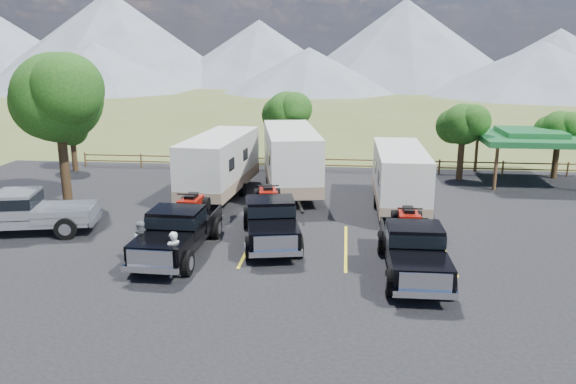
# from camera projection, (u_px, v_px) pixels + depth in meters

# --- Properties ---
(ground) EXTENTS (320.00, 320.00, 0.00)m
(ground) POSITION_uv_depth(u_px,v_px,m) (288.00, 286.00, 19.51)
(ground) COLOR #495825
(ground) RESTS_ON ground
(asphalt_lot) EXTENTS (44.00, 34.00, 0.04)m
(asphalt_lot) POSITION_uv_depth(u_px,v_px,m) (295.00, 254.00, 22.40)
(asphalt_lot) COLOR black
(asphalt_lot) RESTS_ON ground
(stall_lines) EXTENTS (12.12, 5.50, 0.01)m
(stall_lines) POSITION_uv_depth(u_px,v_px,m) (298.00, 245.00, 23.35)
(stall_lines) COLOR yellow
(stall_lines) RESTS_ON asphalt_lot
(tree_big_nw) EXTENTS (5.54, 5.18, 7.84)m
(tree_big_nw) POSITION_uv_depth(u_px,v_px,m) (57.00, 98.00, 28.04)
(tree_big_nw) COLOR black
(tree_big_nw) RESTS_ON ground
(tree_ne_a) EXTENTS (3.11, 2.92, 4.76)m
(tree_ne_a) POSITION_uv_depth(u_px,v_px,m) (463.00, 124.00, 34.14)
(tree_ne_a) COLOR black
(tree_ne_a) RESTS_ON ground
(tree_ne_b) EXTENTS (2.77, 2.59, 4.27)m
(tree_ne_b) POSITION_uv_depth(u_px,v_px,m) (559.00, 129.00, 34.60)
(tree_ne_b) COLOR black
(tree_ne_b) RESTS_ON ground
(tree_north) EXTENTS (3.46, 3.24, 5.25)m
(tree_north) POSITION_uv_depth(u_px,v_px,m) (287.00, 113.00, 37.06)
(tree_north) COLOR black
(tree_north) RESTS_ON ground
(tree_nw_small) EXTENTS (2.59, 2.43, 3.85)m
(tree_nw_small) POSITION_uv_depth(u_px,v_px,m) (72.00, 130.00, 36.78)
(tree_nw_small) COLOR black
(tree_nw_small) RESTS_ON ground
(rail_fence) EXTENTS (36.12, 0.12, 1.00)m
(rail_fence) POSITION_uv_depth(u_px,v_px,m) (347.00, 163.00, 36.98)
(rail_fence) COLOR brown
(rail_fence) RESTS_ON ground
(pavilion) EXTENTS (6.20, 6.20, 3.22)m
(pavilion) POSITION_uv_depth(u_px,v_px,m) (530.00, 137.00, 33.90)
(pavilion) COLOR brown
(pavilion) RESTS_ON ground
(mountain_range) EXTENTS (209.00, 71.00, 20.00)m
(mountain_range) POSITION_uv_depth(u_px,v_px,m) (303.00, 48.00, 120.35)
(mountain_range) COLOR slate
(mountain_range) RESTS_ON ground
(rig_left) EXTENTS (2.41, 6.43, 2.13)m
(rig_left) POSITION_uv_depth(u_px,v_px,m) (179.00, 228.00, 22.28)
(rig_left) COLOR black
(rig_left) RESTS_ON asphalt_lot
(rig_center) EXTENTS (3.20, 6.60, 2.11)m
(rig_center) POSITION_uv_depth(u_px,v_px,m) (270.00, 217.00, 23.77)
(rig_center) COLOR black
(rig_center) RESTS_ON asphalt_lot
(rig_right) EXTENTS (2.29, 6.32, 2.10)m
(rig_right) POSITION_uv_depth(u_px,v_px,m) (413.00, 246.00, 20.34)
(rig_right) COLOR black
(rig_right) RESTS_ON asphalt_lot
(trailer_left) EXTENTS (3.16, 9.76, 3.38)m
(trailer_left) POSITION_uv_depth(u_px,v_px,m) (220.00, 165.00, 30.60)
(trailer_left) COLOR white
(trailer_left) RESTS_ON asphalt_lot
(trailer_center) EXTENTS (4.15, 10.34, 3.58)m
(trailer_center) POSITION_uv_depth(u_px,v_px,m) (291.00, 159.00, 31.60)
(trailer_center) COLOR white
(trailer_center) RESTS_ON asphalt_lot
(trailer_right) EXTENTS (2.43, 9.02, 3.15)m
(trailer_right) POSITION_uv_depth(u_px,v_px,m) (400.00, 178.00, 28.03)
(trailer_right) COLOR white
(trailer_right) RESTS_ON asphalt_lot
(pickup_silver) EXTENTS (6.71, 3.42, 1.92)m
(pickup_silver) POSITION_uv_depth(u_px,v_px,m) (22.00, 212.00, 24.59)
(pickup_silver) COLOR #9A9DA3
(pickup_silver) RESTS_ON asphalt_lot
(person_a) EXTENTS (0.74, 0.72, 1.71)m
(person_a) POSITION_uv_depth(u_px,v_px,m) (174.00, 254.00, 19.95)
(person_a) COLOR silver
(person_a) RESTS_ON asphalt_lot
(person_b) EXTENTS (1.06, 0.99, 1.73)m
(person_b) POSITION_uv_depth(u_px,v_px,m) (143.00, 243.00, 21.03)
(person_b) COLOR slate
(person_b) RESTS_ON asphalt_lot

